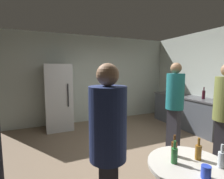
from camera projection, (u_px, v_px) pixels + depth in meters
ground_plane at (134, 160)px, 3.21m from camera, size 5.20×5.20×0.10m
wall_back at (93, 79)px, 5.44m from camera, size 5.32×0.06×2.70m
refrigerator at (58, 97)px, 4.67m from camera, size 0.70×0.68×1.80m
kitchen_counter at (186, 111)px, 4.91m from camera, size 0.64×2.15×0.90m
kettle at (180, 93)px, 5.02m from camera, size 0.24×0.17×0.18m
wine_bottle_on_counter at (204, 94)px, 4.36m from camera, size 0.08×0.08×0.31m
foreground_table at (189, 174)px, 1.68m from camera, size 0.80×0.80×0.73m
beer_bottle_amber at (198, 152)px, 1.74m from camera, size 0.06×0.06×0.23m
beer_bottle_brown at (174, 148)px, 1.82m from camera, size 0.06×0.06×0.23m
beer_bottle_green at (174, 155)px, 1.68m from camera, size 0.06×0.06×0.23m
beer_bottle_clear at (221, 159)px, 1.60m from camera, size 0.06×0.06×0.23m
plastic_cup_blue at (206, 172)px, 1.45m from camera, size 0.08×0.08×0.11m
person_in_navy_shirt at (108, 142)px, 1.54m from camera, size 0.43×0.43×1.71m
person_in_teal_shirt at (175, 100)px, 3.34m from camera, size 0.43×0.43×1.79m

